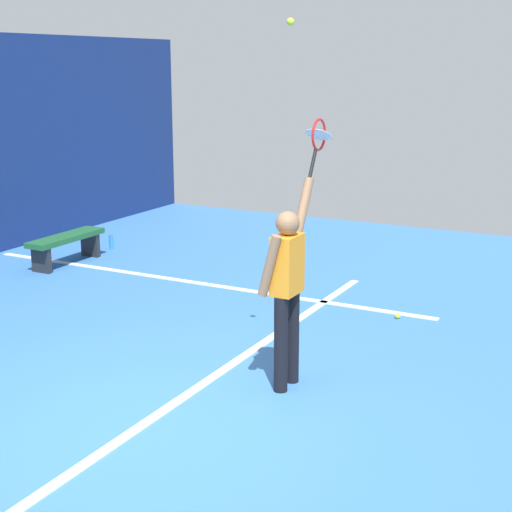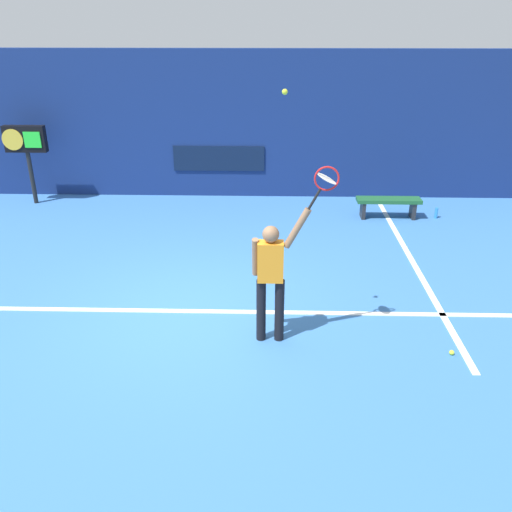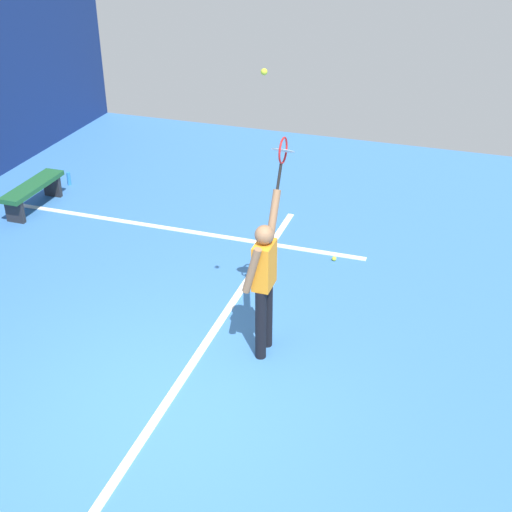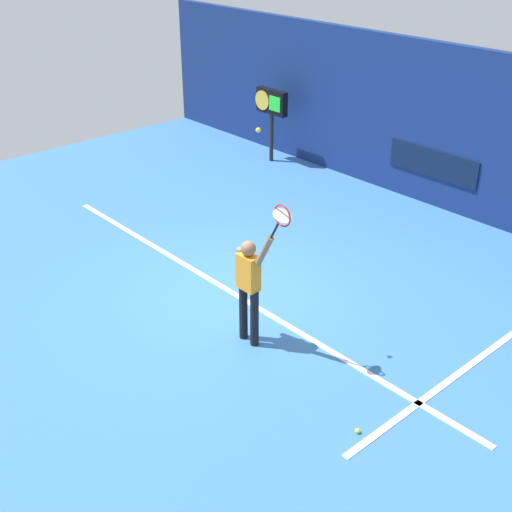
{
  "view_description": "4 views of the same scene",
  "coord_description": "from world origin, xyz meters",
  "px_view_note": "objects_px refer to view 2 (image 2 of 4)",
  "views": [
    {
      "loc": [
        -4.95,
        -3.69,
        2.99
      ],
      "look_at": [
        1.3,
        -0.39,
        1.23
      ],
      "focal_mm": 54.63,
      "sensor_mm": 36.0,
      "label": 1
    },
    {
      "loc": [
        1.24,
        -7.09,
        4.16
      ],
      "look_at": [
        1.07,
        -0.63,
        1.23
      ],
      "focal_mm": 37.62,
      "sensor_mm": 36.0,
      "label": 2
    },
    {
      "loc": [
        -5.19,
        -2.78,
        5.1
      ],
      "look_at": [
        1.13,
        -0.68,
        1.37
      ],
      "focal_mm": 48.78,
      "sensor_mm": 36.0,
      "label": 3
    },
    {
      "loc": [
        7.64,
        -6.34,
        5.95
      ],
      "look_at": [
        1.33,
        -0.64,
        1.45
      ],
      "focal_mm": 47.33,
      "sensor_mm": 36.0,
      "label": 4
    }
  ],
  "objects_px": {
    "tennis_player": "(271,274)",
    "spare_ball": "(452,352)",
    "tennis_racket": "(325,181)",
    "water_bottle": "(436,213)",
    "scoreboard_clock": "(25,143)",
    "tennis_ball": "(285,92)",
    "court_bench": "(388,203)"
  },
  "relations": [
    {
      "from": "tennis_player",
      "to": "spare_ball",
      "type": "height_order",
      "value": "tennis_player"
    },
    {
      "from": "tennis_player",
      "to": "tennis_racket",
      "type": "distance_m",
      "value": 1.43
    },
    {
      "from": "tennis_racket",
      "to": "water_bottle",
      "type": "bearing_deg",
      "value": 58.63
    },
    {
      "from": "tennis_racket",
      "to": "scoreboard_clock",
      "type": "height_order",
      "value": "tennis_racket"
    },
    {
      "from": "water_bottle",
      "to": "spare_ball",
      "type": "bearing_deg",
      "value": -103.27
    },
    {
      "from": "tennis_racket",
      "to": "spare_ball",
      "type": "relative_size",
      "value": 9.03
    },
    {
      "from": "tennis_racket",
      "to": "tennis_ball",
      "type": "relative_size",
      "value": 9.03
    },
    {
      "from": "tennis_racket",
      "to": "spare_ball",
      "type": "xyz_separation_m",
      "value": [
        1.77,
        -0.32,
        -2.25
      ]
    },
    {
      "from": "scoreboard_clock",
      "to": "court_bench",
      "type": "height_order",
      "value": "scoreboard_clock"
    },
    {
      "from": "tennis_player",
      "to": "water_bottle",
      "type": "distance_m",
      "value": 6.21
    },
    {
      "from": "spare_ball",
      "to": "scoreboard_clock",
      "type": "bearing_deg",
      "value": 143.08
    },
    {
      "from": "tennis_ball",
      "to": "scoreboard_clock",
      "type": "bearing_deg",
      "value": 135.46
    },
    {
      "from": "tennis_ball",
      "to": "court_bench",
      "type": "height_order",
      "value": "tennis_ball"
    },
    {
      "from": "tennis_player",
      "to": "court_bench",
      "type": "relative_size",
      "value": 1.39
    },
    {
      "from": "court_bench",
      "to": "scoreboard_clock",
      "type": "bearing_deg",
      "value": 174.46
    },
    {
      "from": "tennis_ball",
      "to": "spare_ball",
      "type": "height_order",
      "value": "tennis_ball"
    },
    {
      "from": "court_bench",
      "to": "spare_ball",
      "type": "xyz_separation_m",
      "value": [
        -0.17,
        -5.26,
        -0.3
      ]
    },
    {
      "from": "tennis_racket",
      "to": "water_bottle",
      "type": "distance_m",
      "value": 6.18
    },
    {
      "from": "tennis_player",
      "to": "tennis_racket",
      "type": "height_order",
      "value": "tennis_racket"
    },
    {
      "from": "tennis_player",
      "to": "tennis_ball",
      "type": "xyz_separation_m",
      "value": [
        0.13,
        0.06,
        2.32
      ]
    },
    {
      "from": "scoreboard_clock",
      "to": "court_bench",
      "type": "distance_m",
      "value": 8.34
    },
    {
      "from": "tennis_ball",
      "to": "court_bench",
      "type": "xyz_separation_m",
      "value": [
        2.46,
        4.88,
        -2.99
      ]
    },
    {
      "from": "tennis_ball",
      "to": "water_bottle",
      "type": "bearing_deg",
      "value": 54.13
    },
    {
      "from": "tennis_racket",
      "to": "tennis_ball",
      "type": "distance_m",
      "value": 1.16
    },
    {
      "from": "tennis_player",
      "to": "scoreboard_clock",
      "type": "height_order",
      "value": "tennis_player"
    },
    {
      "from": "court_bench",
      "to": "tennis_player",
      "type": "bearing_deg",
      "value": -117.67
    },
    {
      "from": "tennis_racket",
      "to": "tennis_ball",
      "type": "bearing_deg",
      "value": 173.4
    },
    {
      "from": "scoreboard_clock",
      "to": "water_bottle",
      "type": "distance_m",
      "value": 9.43
    },
    {
      "from": "tennis_ball",
      "to": "water_bottle",
      "type": "distance_m",
      "value": 6.83
    },
    {
      "from": "tennis_ball",
      "to": "spare_ball",
      "type": "bearing_deg",
      "value": -9.35
    },
    {
      "from": "tennis_racket",
      "to": "court_bench",
      "type": "distance_m",
      "value": 5.66
    },
    {
      "from": "spare_ball",
      "to": "tennis_racket",
      "type": "bearing_deg",
      "value": 169.86
    }
  ]
}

